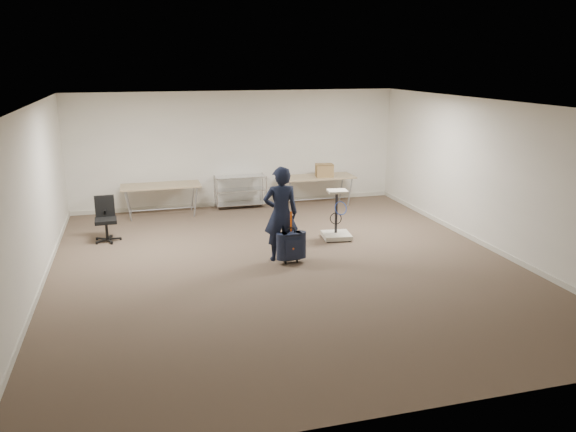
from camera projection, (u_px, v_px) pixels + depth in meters
name	position (u px, v px, depth m)	size (l,w,h in m)	color
ground	(285.00, 265.00, 9.90)	(9.00, 9.00, 0.00)	#4A3B2D
room_shell	(267.00, 239.00, 11.17)	(8.00, 9.00, 9.00)	white
folding_table_left	(161.00, 187.00, 12.90)	(1.80, 0.75, 0.73)	#947C5B
folding_table_right	(318.00, 178.00, 13.87)	(1.80, 0.75, 0.73)	#947C5B
wire_shelf	(240.00, 190.00, 13.68)	(1.22, 0.47, 0.80)	silver
person	(281.00, 214.00, 9.95)	(0.62, 0.41, 1.71)	black
suitcase	(291.00, 246.00, 9.91)	(0.35, 0.21, 0.95)	black
office_chair	(106.00, 228.00, 11.18)	(0.54, 0.54, 0.89)	black
equipment_cart	(337.00, 226.00, 11.31)	(0.61, 0.61, 1.01)	beige
cardboard_box	(324.00, 170.00, 13.79)	(0.42, 0.31, 0.31)	olive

